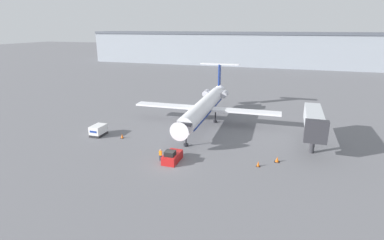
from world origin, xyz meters
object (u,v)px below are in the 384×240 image
object	(u,v)px
airplane_main	(205,106)
worker_near_tug	(161,155)
traffic_cone_mid	(277,160)
luggage_cart	(98,130)
jet_bridge	(314,121)
pushback_tug	(172,157)
traffic_cone_left	(122,136)
traffic_cone_right	(258,164)

from	to	relation	value
airplane_main	worker_near_tug	bearing A→B (deg)	-93.72
worker_near_tug	traffic_cone_mid	xyz separation A→B (m)	(16.33, 4.87, -0.57)
luggage_cart	jet_bridge	world-z (taller)	jet_bridge
pushback_tug	jet_bridge	size ratio (longest dim) A/B	0.29
airplane_main	traffic_cone_mid	xyz separation A→B (m)	(15.08, -14.45, -3.32)
pushback_tug	traffic_cone_left	distance (m)	13.49
traffic_cone_left	traffic_cone_right	distance (m)	24.47
airplane_main	traffic_cone_mid	bearing A→B (deg)	-43.79
worker_near_tug	jet_bridge	xyz separation A→B (m)	(21.29, 12.65, 3.50)
traffic_cone_left	jet_bridge	bearing A→B (deg)	11.11
traffic_cone_mid	traffic_cone_left	bearing A→B (deg)	176.60
luggage_cart	traffic_cone_left	bearing A→B (deg)	0.96
pushback_tug	luggage_cart	xyz separation A→B (m)	(-16.79, 6.09, 0.22)
airplane_main	traffic_cone_right	world-z (taller)	airplane_main
pushback_tug	traffic_cone_mid	distance (m)	15.32
airplane_main	traffic_cone_mid	world-z (taller)	airplane_main
luggage_cart	traffic_cone_right	distance (m)	29.21
jet_bridge	luggage_cart	bearing A→B (deg)	-170.20
traffic_cone_left	traffic_cone_right	size ratio (longest dim) A/B	1.05
luggage_cart	worker_near_tug	world-z (taller)	luggage_cart
airplane_main	traffic_cone_left	size ratio (longest dim) A/B	38.93
airplane_main	traffic_cone_left	xyz separation A→B (m)	(-11.53, -12.87, -3.31)
luggage_cart	worker_near_tug	size ratio (longest dim) A/B	1.69
luggage_cart	jet_bridge	bearing A→B (deg)	9.80
luggage_cart	traffic_cone_left	world-z (taller)	luggage_cart
traffic_cone_right	pushback_tug	bearing A→B (deg)	-169.54
airplane_main	luggage_cart	size ratio (longest dim) A/B	10.47
traffic_cone_right	traffic_cone_mid	xyz separation A→B (m)	(2.46, 2.34, 0.01)
pushback_tug	airplane_main	bearing A→B (deg)	91.39
airplane_main	jet_bridge	xyz separation A→B (m)	(20.04, -6.67, 0.75)
traffic_cone_right	traffic_cone_mid	distance (m)	3.39
pushback_tug	traffic_cone_mid	bearing A→B (deg)	17.42
traffic_cone_right	jet_bridge	size ratio (longest dim) A/B	0.06
traffic_cone_right	jet_bridge	bearing A→B (deg)	53.77
jet_bridge	airplane_main	bearing A→B (deg)	161.58
pushback_tug	traffic_cone_left	bearing A→B (deg)	152.79
luggage_cart	traffic_cone_right	size ratio (longest dim) A/B	3.91
luggage_cart	traffic_cone_mid	xyz separation A→B (m)	(31.41, -1.50, -0.58)
traffic_cone_mid	jet_bridge	distance (m)	10.09
pushback_tug	jet_bridge	distance (m)	23.45
airplane_main	worker_near_tug	distance (m)	19.56
pushback_tug	traffic_cone_left	world-z (taller)	pushback_tug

